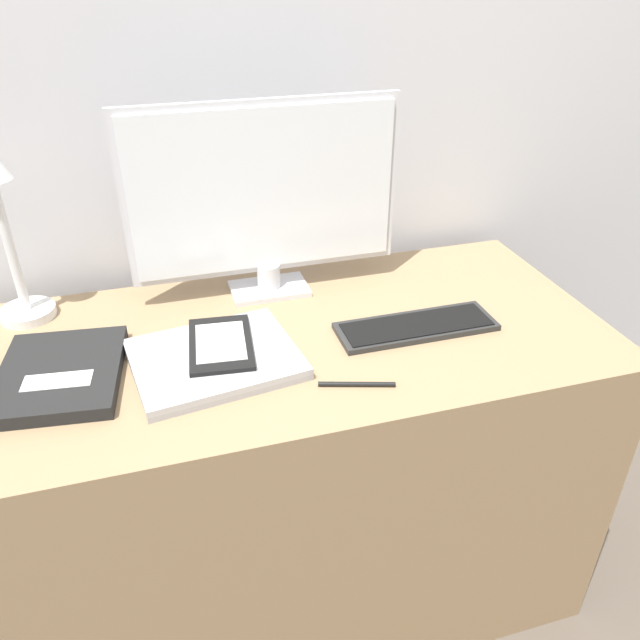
% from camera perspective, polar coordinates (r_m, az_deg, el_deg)
% --- Properties ---
extents(wall_back, '(3.60, 0.05, 2.40)m').
position_cam_1_polar(wall_back, '(1.46, -6.53, 21.50)').
color(wall_back, silver).
rests_on(wall_back, ground_plane).
extents(desk, '(1.27, 0.61, 0.76)m').
position_cam_1_polar(desk, '(1.51, -1.86, -13.59)').
color(desk, '#997A56').
rests_on(desk, ground_plane).
extents(monitor, '(0.59, 0.11, 0.42)m').
position_cam_1_polar(monitor, '(1.34, -5.08, 11.09)').
color(monitor, silver).
rests_on(monitor, desk).
extents(keyboard, '(0.33, 0.11, 0.01)m').
position_cam_1_polar(keyboard, '(1.30, 8.78, -0.58)').
color(keyboard, '#282828').
rests_on(keyboard, desk).
extents(laptop, '(0.33, 0.28, 0.02)m').
position_cam_1_polar(laptop, '(1.19, -9.59, -3.55)').
color(laptop, '#A3A3A8').
rests_on(laptop, desk).
extents(ereader, '(0.14, 0.20, 0.01)m').
position_cam_1_polar(ereader, '(1.20, -9.07, -2.15)').
color(ereader, black).
rests_on(ereader, laptop).
extents(desk_lamp, '(0.11, 0.11, 0.38)m').
position_cam_1_polar(desk_lamp, '(1.38, -27.05, 8.07)').
color(desk_lamp, white).
rests_on(desk_lamp, desk).
extents(notebook, '(0.24, 0.29, 0.03)m').
position_cam_1_polar(notebook, '(1.23, -22.66, -4.59)').
color(notebook, black).
rests_on(notebook, desk).
extents(pen, '(0.14, 0.05, 0.01)m').
position_cam_1_polar(pen, '(1.12, 3.38, -5.88)').
color(pen, black).
rests_on(pen, desk).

